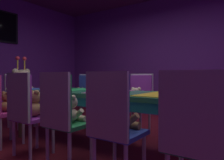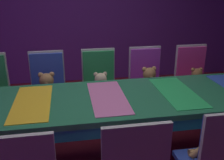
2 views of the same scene
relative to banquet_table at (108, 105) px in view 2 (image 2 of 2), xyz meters
name	(u,v)px [view 2 (image 2 of 2)]	position (x,y,z in m)	size (l,w,h in m)	color
wall_left	(84,4)	(-2.60, 0.00, 0.74)	(0.12, 6.40, 2.80)	#59267F
banquet_table	(108,105)	(0.00, 0.00, 0.00)	(0.90, 3.17, 0.75)	#26724C
chair_left_1	(48,84)	(-0.83, -0.59, -0.06)	(0.42, 0.41, 0.98)	#2D47B2
teddy_left_1	(47,88)	(-0.68, -0.59, -0.06)	(0.27, 0.35, 0.33)	#9E7247
chair_left_2	(99,81)	(-0.83, 0.03, -0.06)	(0.42, 0.41, 0.98)	#268C4C
teddy_left_2	(101,86)	(-0.69, 0.03, -0.07)	(0.24, 0.31, 0.29)	beige
chair_left_3	(146,78)	(-0.84, 0.63, -0.06)	(0.42, 0.41, 0.98)	purple
teddy_left_3	(149,82)	(-0.69, 0.63, -0.06)	(0.26, 0.34, 0.32)	#9E7247
chair_left_4	(191,75)	(-0.84, 1.25, -0.06)	(0.42, 0.41, 0.98)	#CC338C
teddy_left_4	(196,80)	(-0.69, 1.25, -0.08)	(0.23, 0.29, 0.28)	olive
teddy_right_2	(127,159)	(0.72, 0.01, -0.07)	(0.25, 0.33, 0.31)	beige
chair_right_3	(220,158)	(0.83, 0.64, -0.06)	(0.42, 0.41, 0.98)	#2D47B2
teddy_right_3	(209,149)	(0.69, 0.64, -0.09)	(0.22, 0.28, 0.26)	#9E7247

